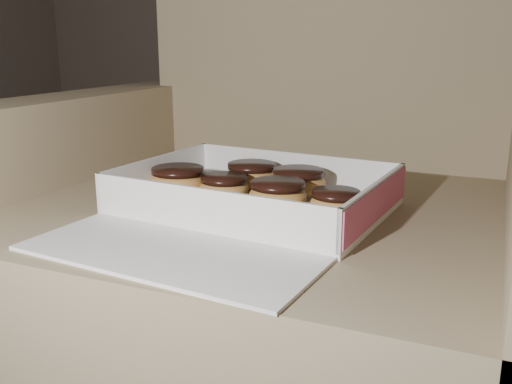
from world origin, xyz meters
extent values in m
cube|color=#887757|center=(-0.25, 0.79, 0.23)|extent=(0.80, 0.80, 0.46)
cube|color=#887757|center=(-0.25, 1.15, 0.75)|extent=(0.80, 0.15, 0.57)
cube|color=#887757|center=(-0.69, 0.79, 0.31)|extent=(0.13, 0.80, 0.62)
cube|color=white|center=(-0.25, 0.71, 0.47)|extent=(0.41, 0.32, 0.01)
cube|color=white|center=(-0.24, 0.85, 0.50)|extent=(0.39, 0.04, 0.06)
cube|color=white|center=(-0.26, 0.57, 0.50)|extent=(0.39, 0.04, 0.06)
cube|color=white|center=(-0.44, 0.73, 0.50)|extent=(0.03, 0.29, 0.06)
cube|color=white|center=(-0.06, 0.70, 0.50)|extent=(0.03, 0.29, 0.06)
cube|color=#C64F75|center=(-0.06, 0.69, 0.50)|extent=(0.03, 0.28, 0.05)
cube|color=white|center=(-0.27, 0.49, 0.47)|extent=(0.39, 0.20, 0.01)
ellipsoid|color=#CF9448|center=(-0.30, 0.80, 0.49)|extent=(0.09, 0.09, 0.04)
cylinder|color=black|center=(-0.30, 0.80, 0.51)|extent=(0.08, 0.08, 0.01)
ellipsoid|color=#CF9448|center=(-0.39, 0.71, 0.49)|extent=(0.09, 0.09, 0.04)
cylinder|color=black|center=(-0.39, 0.71, 0.51)|extent=(0.09, 0.09, 0.01)
ellipsoid|color=#CF9448|center=(-0.12, 0.70, 0.49)|extent=(0.08, 0.08, 0.04)
cylinder|color=black|center=(-0.12, 0.70, 0.51)|extent=(0.07, 0.07, 0.01)
ellipsoid|color=#CF9448|center=(-0.21, 0.79, 0.49)|extent=(0.09, 0.09, 0.04)
cylinder|color=black|center=(-0.21, 0.79, 0.51)|extent=(0.08, 0.08, 0.01)
ellipsoid|color=#CF9448|center=(-0.21, 0.70, 0.49)|extent=(0.09, 0.09, 0.04)
cylinder|color=black|center=(-0.21, 0.70, 0.51)|extent=(0.08, 0.08, 0.01)
ellipsoid|color=#CF9448|center=(-0.31, 0.71, 0.49)|extent=(0.08, 0.08, 0.04)
cylinder|color=black|center=(-0.31, 0.71, 0.51)|extent=(0.07, 0.07, 0.01)
ellipsoid|color=black|center=(-0.40, 0.69, 0.47)|extent=(0.01, 0.01, 0.00)
ellipsoid|color=black|center=(-0.13, 0.60, 0.47)|extent=(0.01, 0.01, 0.00)
ellipsoid|color=black|center=(-0.12, 0.66, 0.47)|extent=(0.01, 0.01, 0.00)
camera|label=1|loc=(0.09, -0.08, 0.72)|focal=40.00mm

